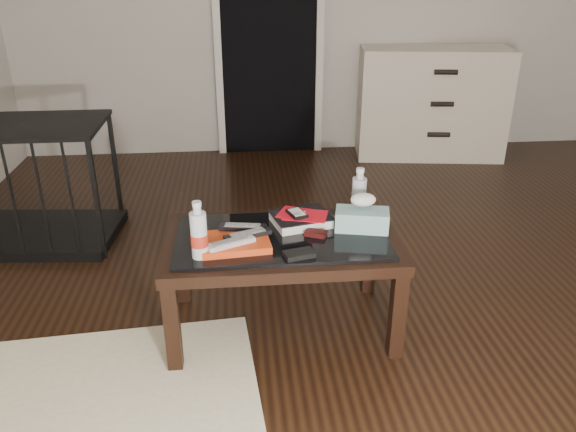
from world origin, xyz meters
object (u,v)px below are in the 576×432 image
object	(u,v)px
dresser	(431,103)
tissue_box	(362,220)
coffee_table	(281,249)
water_bottle_left	(199,230)
water_bottle_right	(359,193)
pet_crate	(35,203)
textbook	(301,219)

from	to	relation	value
dresser	tissue_box	distance (m)	2.61
coffee_table	water_bottle_left	bearing A→B (deg)	-155.07
water_bottle_left	water_bottle_right	world-z (taller)	same
water_bottle_right	water_bottle_left	bearing A→B (deg)	-156.09
pet_crate	coffee_table	bearing A→B (deg)	-31.80
water_bottle_left	tissue_box	xyz separation A→B (m)	(0.69, 0.19, -0.07)
water_bottle_right	coffee_table	bearing A→B (deg)	-157.04
dresser	water_bottle_right	size ratio (longest dim) A/B	5.28
dresser	tissue_box	world-z (taller)	dresser
dresser	water_bottle_left	distance (m)	3.12
coffee_table	tissue_box	distance (m)	0.37
textbook	water_bottle_left	distance (m)	0.52
coffee_table	water_bottle_right	size ratio (longest dim) A/B	4.20
coffee_table	water_bottle_left	xyz separation A→B (m)	(-0.34, -0.16, 0.18)
water_bottle_left	tissue_box	world-z (taller)	water_bottle_left
coffee_table	textbook	bearing A→B (deg)	48.45
textbook	water_bottle_left	size ratio (longest dim) A/B	1.05
dresser	textbook	size ratio (longest dim) A/B	5.03
textbook	tissue_box	size ratio (longest dim) A/B	1.09
tissue_box	water_bottle_left	bearing A→B (deg)	-152.14
water_bottle_left	tissue_box	size ratio (longest dim) A/B	1.03
coffee_table	pet_crate	world-z (taller)	pet_crate
dresser	water_bottle_left	size ratio (longest dim) A/B	5.28
textbook	water_bottle_right	distance (m)	0.29
textbook	tissue_box	world-z (taller)	tissue_box
pet_crate	water_bottle_right	xyz separation A→B (m)	(1.74, -0.87, 0.35)
water_bottle_left	coffee_table	bearing A→B (deg)	24.93
pet_crate	tissue_box	bearing A→B (deg)	-24.95
tissue_box	textbook	bearing A→B (deg)	175.71
textbook	pet_crate	bearing A→B (deg)	134.39
pet_crate	tissue_box	xyz separation A→B (m)	(1.73, -0.99, 0.28)
coffee_table	tissue_box	size ratio (longest dim) A/B	4.35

